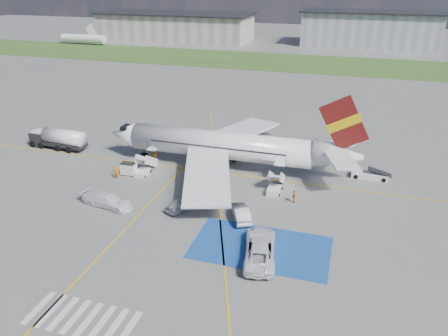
{
  "coord_description": "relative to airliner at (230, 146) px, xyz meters",
  "views": [
    {
      "loc": [
        17.21,
        -40.8,
        25.88
      ],
      "look_at": [
        2.92,
        6.37,
        3.5
      ],
      "focal_mm": 35.0,
      "sensor_mm": 36.0,
      "label": 1
    }
  ],
  "objects": [
    {
      "name": "airstairs_aft",
      "position": [
        7.49,
        -5.3,
        -2.77
      ],
      "size": [
        1.9,
        5.2,
        3.6
      ],
      "color": "silver",
      "rests_on": "ground"
    },
    {
      "name": "grass_strip",
      "position": [
        -1.51,
        81.0,
        -3.39
      ],
      "size": [
        400.0,
        30.0,
        0.01
      ],
      "primitive_type": "cube",
      "color": "#2D4C1E",
      "rests_on": "ground"
    },
    {
      "name": "taxiway_line_cross",
      "position": [
        -6.51,
        -24.0,
        -3.39
      ],
      "size": [
        0.2,
        60.0,
        0.01
      ],
      "primitive_type": "cube",
      "color": "gold",
      "rests_on": "ground"
    },
    {
      "name": "crew_fwd",
      "position": [
        -13.7,
        -7.87,
        -2.45
      ],
      "size": [
        0.79,
        0.64,
        1.88
      ],
      "primitive_type": "imported",
      "rotation": [
        0.0,
        0.0,
        0.32
      ],
      "color": "orange",
      "rests_on": "ground"
    },
    {
      "name": "fuel_tanker",
      "position": [
        -28.15,
        -0.5,
        -2.03
      ],
      "size": [
        9.64,
        3.24,
        3.24
      ],
      "rotation": [
        0.0,
        0.0,
        -0.07
      ],
      "color": "black",
      "rests_on": "ground"
    },
    {
      "name": "belt_loader",
      "position": [
        19.2,
        2.32,
        -3.01
      ],
      "size": [
        5.17,
        1.96,
        1.54
      ],
      "rotation": [
        0.0,
        0.0,
        -0.0
      ],
      "color": "silver",
      "rests_on": "ground"
    },
    {
      "name": "ground",
      "position": [
        -1.51,
        -14.0,
        -3.39
      ],
      "size": [
        400.0,
        400.0,
        0.0
      ],
      "primitive_type": "plane",
      "color": "#60605E",
      "rests_on": "ground"
    },
    {
      "name": "car_silver_b",
      "position": [
        5.04,
        -13.13,
        -2.59
      ],
      "size": [
        3.66,
        5.12,
        1.61
      ],
      "primitive_type": "imported",
      "rotation": [
        0.0,
        0.0,
        3.6
      ],
      "color": "#A6A8AD",
      "rests_on": "ground"
    },
    {
      "name": "car_silver_a",
      "position": [
        -2.24,
        -13.02,
        -2.66
      ],
      "size": [
        3.14,
        4.64,
        1.47
      ],
      "primitive_type": "imported",
      "rotation": [
        0.0,
        0.0,
        2.78
      ],
      "color": "#A7AAAE",
      "rests_on": "ground"
    },
    {
      "name": "airliner",
      "position": [
        0.0,
        0.0,
        0.0
      ],
      "size": [
        36.81,
        32.95,
        11.92
      ],
      "color": "silver",
      "rests_on": "ground"
    },
    {
      "name": "airstairs_fwd",
      "position": [
        -11.01,
        -5.3,
        -2.77
      ],
      "size": [
        1.9,
        5.2,
        3.6
      ],
      "color": "silver",
      "rests_on": "ground"
    },
    {
      "name": "staging_box",
      "position": [
        8.49,
        -18.0,
        -3.39
      ],
      "size": [
        14.0,
        8.0,
        0.01
      ],
      "primitive_type": "cube",
      "color": "#184592",
      "rests_on": "ground"
    },
    {
      "name": "terminal_centre",
      "position": [
        18.49,
        121.0,
        2.61
      ],
      "size": [
        48.0,
        18.0,
        12.0
      ],
      "primitive_type": "cube",
      "color": "gray",
      "rests_on": "ground"
    },
    {
      "name": "van_white_b",
      "position": [
        -10.99,
        -14.89,
        -2.37
      ],
      "size": [
        5.51,
        2.96,
        2.05
      ],
      "primitive_type": "imported",
      "rotation": [
        0.0,
        0.0,
        1.41
      ],
      "color": "white",
      "rests_on": "ground"
    },
    {
      "name": "taxiway_line_diag",
      "position": [
        -1.51,
        -2.0,
        -3.39
      ],
      "size": [
        20.71,
        56.45,
        0.01
      ],
      "primitive_type": "cube",
      "rotation": [
        0.0,
        0.0,
        0.35
      ],
      "color": "gold",
      "rests_on": "ground"
    },
    {
      "name": "crosswalk",
      "position": [
        -3.31,
        -32.0,
        -3.39
      ],
      "size": [
        9.0,
        4.0,
        0.01
      ],
      "color": "silver",
      "rests_on": "ground"
    },
    {
      "name": "crew_nose",
      "position": [
        -11.44,
        -0.78,
        -2.4
      ],
      "size": [
        1.13,
        1.21,
        1.98
      ],
      "primitive_type": "imported",
      "rotation": [
        0.0,
        0.0,
        -1.03
      ],
      "color": "orange",
      "rests_on": "ground"
    },
    {
      "name": "taxiway_line_main",
      "position": [
        -1.51,
        -2.0,
        -3.39
      ],
      "size": [
        120.0,
        0.2,
        0.01
      ],
      "primitive_type": "cube",
      "color": "gold",
      "rests_on": "ground"
    },
    {
      "name": "terminal_west",
      "position": [
        -56.51,
        116.0,
        1.61
      ],
      "size": [
        60.0,
        22.0,
        10.0
      ],
      "primitive_type": "cube",
      "color": "gray",
      "rests_on": "ground"
    },
    {
      "name": "crew_aft",
      "position": [
        10.28,
        -7.51,
        -2.57
      ],
      "size": [
        0.43,
        0.98,
        1.65
      ],
      "primitive_type": "imported",
      "rotation": [
        0.0,
        0.0,
        1.54
      ],
      "color": "orange",
      "rests_on": "ground"
    },
    {
      "name": "gpu_cart",
      "position": [
        -12.84,
        -6.17,
        -2.61
      ],
      "size": [
        2.14,
        1.42,
        1.75
      ],
      "rotation": [
        0.0,
        0.0,
        0.03
      ],
      "color": "silver",
      "rests_on": "ground"
    },
    {
      "name": "van_white_a",
      "position": [
        8.7,
        -19.45,
        -2.2
      ],
      "size": [
        4.09,
        6.81,
        2.39
      ],
      "primitive_type": "imported",
      "rotation": [
        0.0,
        0.0,
        3.33
      ],
      "color": "white",
      "rests_on": "ground"
    }
  ]
}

